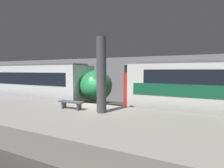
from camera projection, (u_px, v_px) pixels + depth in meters
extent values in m
plane|color=#33302D|center=(98.00, 119.00, 11.28)|extent=(120.00, 120.00, 0.00)
cube|color=gray|center=(70.00, 123.00, 8.81)|extent=(40.00, 5.42, 0.99)
cube|color=gray|center=(132.00, 80.00, 16.94)|extent=(50.00, 0.15, 4.42)
cylinder|color=#47474C|center=(101.00, 75.00, 8.79)|extent=(0.50, 0.50, 3.81)
cube|color=black|center=(16.00, 98.00, 17.97)|extent=(15.64, 2.45, 0.64)
cube|color=silver|center=(16.00, 81.00, 17.83)|extent=(17.00, 2.99, 2.90)
cube|color=#4C4C51|center=(15.00, 66.00, 17.71)|extent=(16.32, 2.09, 0.16)
cube|color=black|center=(1.00, 78.00, 16.46)|extent=(15.64, 0.02, 1.04)
ellipsoid|color=#238447|center=(96.00, 86.00, 13.68)|extent=(2.42, 2.75, 2.44)
sphere|color=#F2EFCC|center=(107.00, 92.00, 13.30)|extent=(0.20, 0.20, 0.20)
cube|color=red|center=(133.00, 88.00, 12.38)|extent=(0.25, 2.93, 2.32)
cube|color=black|center=(133.00, 72.00, 12.29)|extent=(0.25, 2.63, 0.93)
sphere|color=#EA4C42|center=(127.00, 95.00, 11.88)|extent=(0.18, 0.18, 0.18)
sphere|color=#EA4C42|center=(134.00, 93.00, 13.08)|extent=(0.18, 0.18, 0.18)
cube|color=#4C4C51|center=(64.00, 105.00, 9.90)|extent=(0.10, 0.32, 0.41)
cube|color=#4C4C51|center=(79.00, 106.00, 9.44)|extent=(0.10, 0.32, 0.41)
cube|color=#4C4C51|center=(71.00, 102.00, 9.65)|extent=(1.50, 0.40, 0.08)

